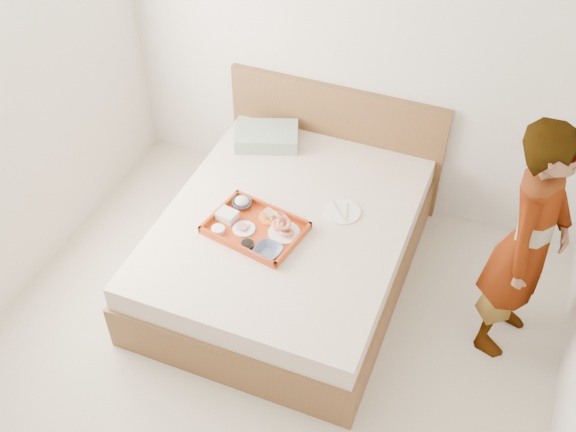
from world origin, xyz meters
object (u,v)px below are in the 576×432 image
(tray, at_px, (255,228))
(person, at_px, (528,244))
(bed, at_px, (287,246))
(dinner_plate, at_px, (342,212))

(tray, height_order, person, person)
(bed, relative_size, dinner_plate, 8.28)
(dinner_plate, bearing_deg, bed, -150.69)
(person, bearing_deg, bed, 105.98)
(bed, bearing_deg, person, 1.07)
(bed, xyz_separation_m, tray, (-0.14, -0.19, 0.29))
(bed, height_order, tray, tray)
(bed, distance_m, tray, 0.37)
(dinner_plate, height_order, person, person)
(bed, bearing_deg, dinner_plate, 29.31)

